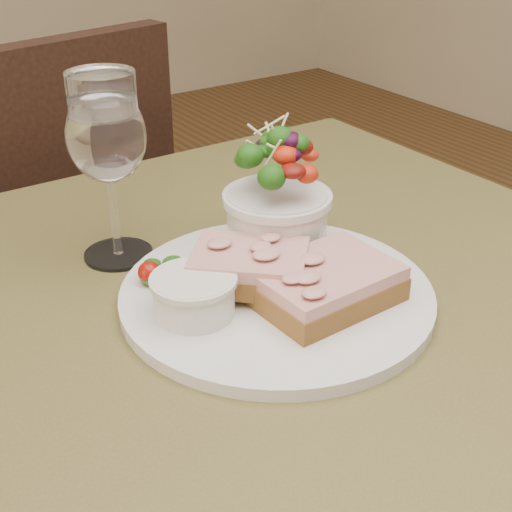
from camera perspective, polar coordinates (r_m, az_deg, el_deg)
cafe_table at (r=0.71m, az=1.29°, el=-11.17°), size 0.80×0.80×0.75m
chair_far at (r=1.40m, az=-17.42°, el=-8.13°), size 0.49×0.49×0.90m
dinner_plate at (r=0.65m, az=1.65°, el=-3.11°), size 0.29×0.29×0.01m
sandwich_front at (r=0.63m, az=5.53°, el=-2.23°), size 0.13×0.09×0.03m
sandwich_back at (r=0.64m, az=-0.52°, el=-0.81°), size 0.13×0.13×0.03m
ramekin at (r=0.61m, az=-4.99°, el=-3.03°), size 0.07×0.07×0.04m
salad_bowl at (r=0.69m, az=1.72°, el=4.92°), size 0.10×0.10×0.13m
garnish at (r=0.67m, az=-8.01°, el=-1.11°), size 0.05×0.04×0.02m
wine_glass at (r=0.69m, az=-11.86°, el=8.97°), size 0.08×0.08×0.18m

